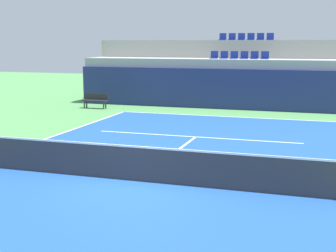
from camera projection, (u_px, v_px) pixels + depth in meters
The scene contains 12 objects.
ground_plane at pixel (136, 181), 12.94m from camera, with size 80.00×80.00×0.00m, color #4C8C4C.
court_surface at pixel (136, 181), 12.94m from camera, with size 11.00×24.00×0.01m, color #1E4C99.
baseline_far at pixel (223, 116), 24.14m from camera, with size 11.00×0.10×0.00m, color white.
service_line_far at pixel (196, 137), 18.93m from camera, with size 8.26×0.10×0.00m, color white.
centre_service_line at pixel (171, 155), 15.93m from camera, with size 0.10×6.40×0.00m, color white.
back_wall at pixel (234, 89), 26.58m from camera, with size 18.53×0.30×2.25m, color navy.
stands_tier_lower at pixel (238, 83), 27.80m from camera, with size 18.53×2.40×2.77m, color #9E9E99.
stands_tier_upper at pixel (245, 71), 29.96m from camera, with size 18.53×2.40×3.84m, color #9E9E99.
seating_row_lower at pixel (239, 57), 27.63m from camera, with size 3.39×0.44×0.44m.
seating_row_upper at pixel (246, 38), 29.69m from camera, with size 3.39×0.44×0.44m.
tennis_net at pixel (136, 163), 12.85m from camera, with size 11.08×0.08×1.07m.
player_bench at pixel (95, 99), 27.11m from camera, with size 1.50×0.40×0.85m.
Camera 1 is at (4.66, -11.61, 3.71)m, focal length 51.12 mm.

